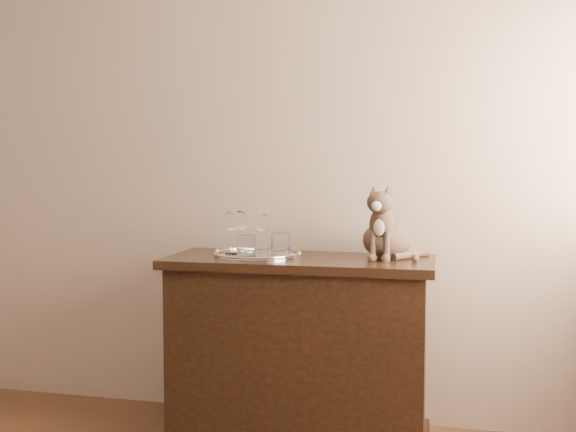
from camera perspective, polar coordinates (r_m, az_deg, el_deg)
name	(u,v)px	position (r m, az deg, el deg)	size (l,w,h in m)	color
wall_back	(198,150)	(3.35, -8.03, 5.85)	(4.00, 0.10, 2.70)	tan
sideboard	(299,350)	(2.99, 0.99, -11.81)	(1.20, 0.50, 0.85)	black
tray	(257,255)	(2.96, -2.73, -3.49)	(0.40, 0.40, 0.01)	silver
wine_glass_a	(240,231)	(3.06, -4.31, -1.33)	(0.07, 0.07, 0.19)	silver
wine_glass_b	(261,232)	(3.04, -2.39, -1.41)	(0.07, 0.07, 0.19)	silver
wine_glass_c	(232,232)	(2.98, -5.04, -1.43)	(0.08, 0.08, 0.20)	white
tumbler_b	(246,246)	(2.86, -3.77, -2.70)	(0.09, 0.09, 0.10)	silver
tumbler_c	(281,244)	(2.95, -0.65, -2.49)	(0.09, 0.09, 0.10)	silver
cat	(387,221)	(2.91, 8.78, -0.48)	(0.33, 0.31, 0.33)	brown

